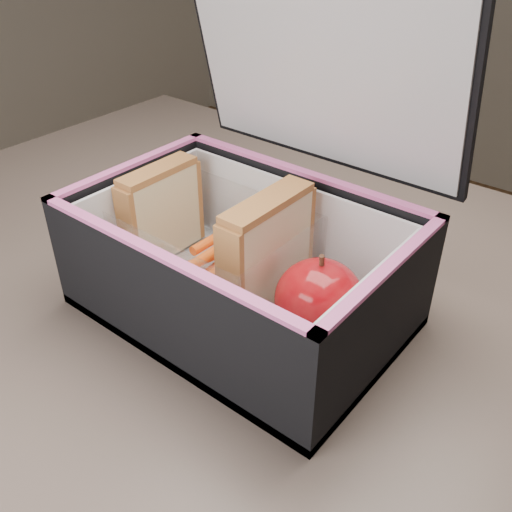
% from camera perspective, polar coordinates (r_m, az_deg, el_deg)
% --- Properties ---
extents(kitchen_table, '(1.20, 0.80, 0.75)m').
position_cam_1_polar(kitchen_table, '(0.61, 3.45, -13.39)').
color(kitchen_table, brown).
rests_on(kitchen_table, ground).
extents(lunch_bag, '(0.30, 0.24, 0.30)m').
position_cam_1_polar(lunch_bag, '(0.52, -1.25, 0.13)').
color(lunch_bag, black).
rests_on(lunch_bag, kitchen_table).
extents(plastic_tub, '(0.18, 0.13, 0.07)m').
position_cam_1_polar(plastic_tub, '(0.56, -4.48, 0.95)').
color(plastic_tub, white).
rests_on(plastic_tub, lunch_bag).
extents(sandwich_left, '(0.02, 0.09, 0.10)m').
position_cam_1_polar(sandwich_left, '(0.60, -9.43, 4.40)').
color(sandwich_left, beige).
rests_on(sandwich_left, plastic_tub).
extents(sandwich_right, '(0.03, 0.10, 0.11)m').
position_cam_1_polar(sandwich_right, '(0.51, 1.11, 0.27)').
color(sandwich_right, beige).
rests_on(sandwich_right, plastic_tub).
extents(carrot_sticks, '(0.04, 0.14, 0.03)m').
position_cam_1_polar(carrot_sticks, '(0.57, -4.41, -0.47)').
color(carrot_sticks, '#F54406').
rests_on(carrot_sticks, plastic_tub).
extents(paper_napkin, '(0.08, 0.09, 0.01)m').
position_cam_1_polar(paper_napkin, '(0.51, 6.09, -7.86)').
color(paper_napkin, white).
rests_on(paper_napkin, lunch_bag).
extents(red_apple, '(0.09, 0.09, 0.08)m').
position_cam_1_polar(red_apple, '(0.49, 6.31, -4.34)').
color(red_apple, '#92010A').
rests_on(red_apple, paper_napkin).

